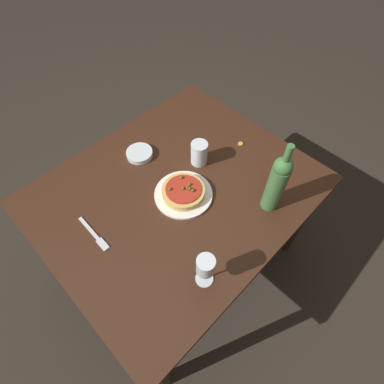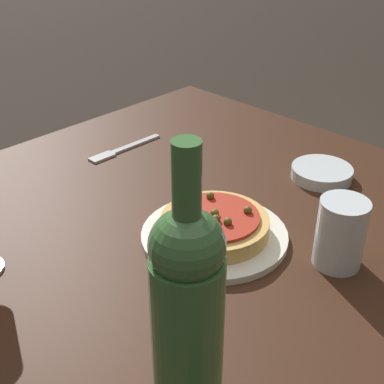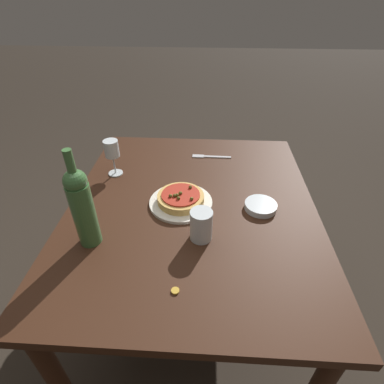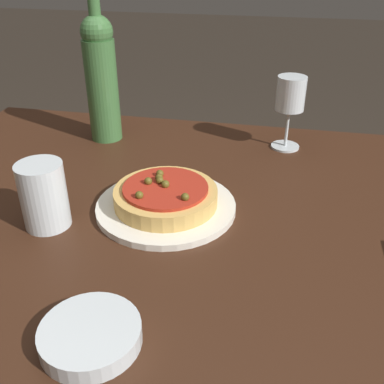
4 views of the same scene
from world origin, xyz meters
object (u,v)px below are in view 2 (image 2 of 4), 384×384
at_px(fork, 121,150).
at_px(water_cup, 341,233).
at_px(side_bowl, 322,173).
at_px(dinner_plate, 215,236).
at_px(wine_bottle, 187,325).
at_px(pizza, 215,224).
at_px(dining_table, 230,268).

bearing_deg(fork, water_cup, 89.06).
bearing_deg(side_bowl, water_cup, 127.13).
bearing_deg(dinner_plate, wine_bottle, 127.37).
relative_size(dinner_plate, pizza, 1.36).
bearing_deg(pizza, side_bowl, -92.14).
bearing_deg(dinner_plate, side_bowl, -92.17).
bearing_deg(fork, pizza, 75.58).
relative_size(pizza, water_cup, 1.61).
distance_m(pizza, wine_bottle, 0.38).
bearing_deg(wine_bottle, side_bowl, -70.86).
xyz_separation_m(dinner_plate, fork, (0.38, -0.11, -0.00)).
distance_m(dining_table, wine_bottle, 0.46).
height_order(dinner_plate, water_cup, water_cup).
bearing_deg(pizza, wine_bottle, 127.35).
height_order(dinner_plate, fork, dinner_plate).
relative_size(dining_table, fork, 6.02).
bearing_deg(water_cup, fork, -2.09).
bearing_deg(side_bowl, fork, 27.48).
bearing_deg(pizza, water_cup, -154.77).
xyz_separation_m(dining_table, dinner_plate, (-0.00, 0.04, 0.10)).
relative_size(wine_bottle, side_bowl, 2.83).
xyz_separation_m(water_cup, side_bowl, (0.17, -0.22, -0.04)).
bearing_deg(wine_bottle, water_cup, -84.31).
bearing_deg(water_cup, dining_table, 12.59).
xyz_separation_m(wine_bottle, water_cup, (0.04, -0.37, -0.09)).
distance_m(dining_table, fork, 0.39).
height_order(side_bowl, fork, side_bowl).
xyz_separation_m(wine_bottle, side_bowl, (0.21, -0.60, -0.14)).
xyz_separation_m(dining_table, water_cup, (-0.18, -0.04, 0.15)).
height_order(dining_table, water_cup, water_cup).
bearing_deg(water_cup, side_bowl, -52.87).
relative_size(dinner_plate, wine_bottle, 0.71).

